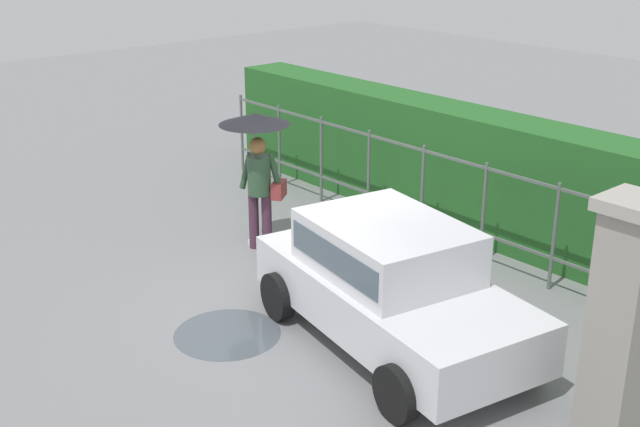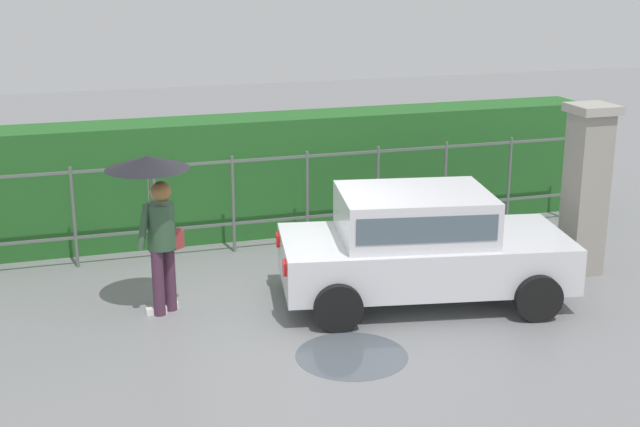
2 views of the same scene
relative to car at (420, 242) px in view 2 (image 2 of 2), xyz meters
name	(u,v)px [view 2 (image 2 of 2)]	position (x,y,z in m)	size (l,w,h in m)	color
ground_plane	(295,310)	(-1.65, 0.14, -0.80)	(40.00, 40.00, 0.00)	slate
car	(420,242)	(0.00, 0.00, 0.00)	(3.94, 2.38, 1.48)	silver
pedestrian	(154,198)	(-3.30, 0.60, 0.70)	(1.04, 1.04, 2.04)	#47283D
gate_pillar	(586,188)	(2.63, 0.32, 0.44)	(0.60, 0.60, 2.42)	gray
fence_section	(271,197)	(-1.33, 2.64, 0.02)	(10.52, 0.05, 1.50)	#59605B
hedge_row	(257,175)	(-1.33, 3.55, 0.15)	(11.47, 0.90, 1.90)	#235B23
puddle_near	(352,356)	(-1.39, -1.33, -0.80)	(1.29, 1.29, 0.00)	#4C545B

